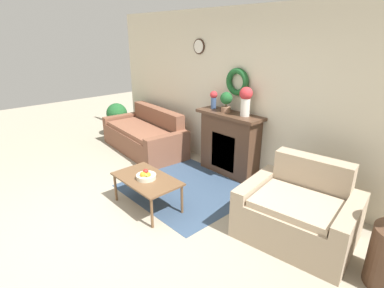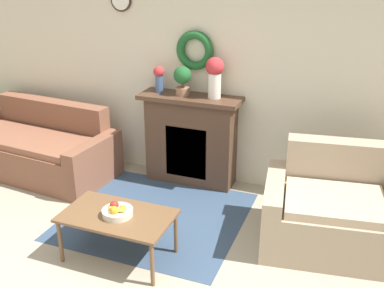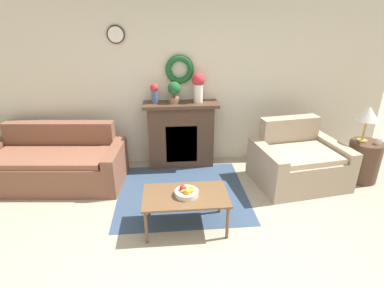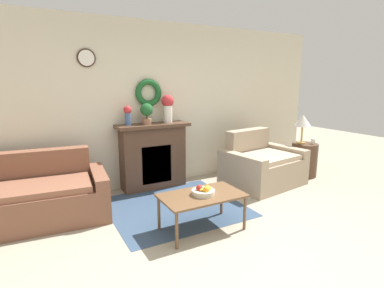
% 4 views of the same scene
% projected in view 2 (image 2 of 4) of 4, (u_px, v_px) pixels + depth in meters
% --- Properties ---
extents(floor_rug, '(1.80, 1.67, 0.01)m').
position_uv_depth(floor_rug, '(156.00, 216.00, 4.74)').
color(floor_rug, '#334760').
rests_on(floor_rug, ground_plane).
extents(wall_back, '(6.80, 0.16, 2.70)m').
position_uv_depth(wall_back, '(205.00, 68.00, 5.15)').
color(wall_back, beige).
rests_on(wall_back, ground_plane).
extents(fireplace, '(1.18, 0.41, 1.08)m').
position_uv_depth(fireplace, '(191.00, 139.00, 5.31)').
color(fireplace, '#4C3323').
rests_on(fireplace, ground_plane).
extents(couch_left, '(2.07, 1.09, 0.85)m').
position_uv_depth(couch_left, '(38.00, 148.00, 5.66)').
color(couch_left, brown).
rests_on(couch_left, ground_plane).
extents(loveseat_right, '(1.38, 1.14, 0.91)m').
position_uv_depth(loveseat_right, '(332.00, 212.00, 4.19)').
color(loveseat_right, tan).
rests_on(loveseat_right, ground_plane).
extents(coffee_table, '(0.98, 0.57, 0.44)m').
position_uv_depth(coffee_table, '(118.00, 219.00, 3.94)').
color(coffee_table, brown).
rests_on(coffee_table, ground_plane).
extents(fruit_bowl, '(0.27, 0.27, 0.12)m').
position_uv_depth(fruit_bowl, '(117.00, 211.00, 3.89)').
color(fruit_bowl, beige).
rests_on(fruit_bowl, coffee_table).
extents(vase_on_mantel_left, '(0.13, 0.13, 0.30)m').
position_uv_depth(vase_on_mantel_left, '(159.00, 77.00, 5.18)').
color(vase_on_mantel_left, '#3D5684').
rests_on(vase_on_mantel_left, fireplace).
extents(vase_on_mantel_right, '(0.20, 0.20, 0.46)m').
position_uv_depth(vase_on_mantel_right, '(215.00, 74.00, 4.92)').
color(vase_on_mantel_right, silver).
rests_on(vase_on_mantel_right, fireplace).
extents(potted_plant_on_mantel, '(0.20, 0.20, 0.33)m').
position_uv_depth(potted_plant_on_mantel, '(182.00, 79.00, 5.05)').
color(potted_plant_on_mantel, '#8E664C').
rests_on(potted_plant_on_mantel, fireplace).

